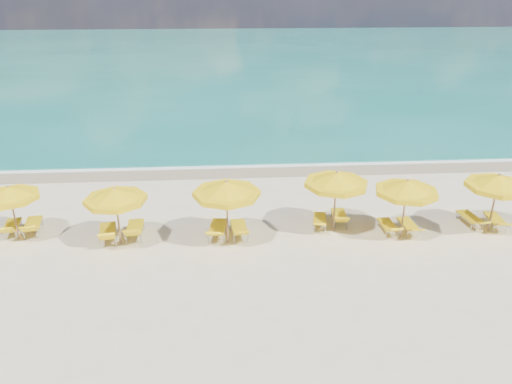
{
  "coord_description": "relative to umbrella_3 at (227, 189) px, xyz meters",
  "views": [
    {
      "loc": [
        -1.32,
        -17.75,
        9.49
      ],
      "look_at": [
        0.0,
        1.5,
        1.2
      ],
      "focal_mm": 35.0,
      "sensor_mm": 36.0,
      "label": 1
    }
  ],
  "objects": [
    {
      "name": "umbrella_5",
      "position": [
        6.89,
        -0.04,
        -0.12
      ],
      "size": [
        2.76,
        2.76,
        2.47
      ],
      "rotation": [
        0.0,
        0.0,
        0.14
      ],
      "color": "#A07550",
      "rests_on": "ground"
    },
    {
      "name": "umbrella_4",
      "position": [
        4.32,
        0.71,
        -0.02
      ],
      "size": [
        2.66,
        2.66,
        2.59
      ],
      "rotation": [
        0.0,
        0.0,
        0.04
      ],
      "color": "#A07550",
      "rests_on": "ground"
    },
    {
      "name": "lounger_2_right",
      "position": [
        -3.66,
        0.63,
        -1.99
      ],
      "size": [
        0.72,
        1.89,
        0.88
      ],
      "rotation": [
        0.0,
        0.0,
        0.05
      ],
      "color": "#A5A8AD",
      "rests_on": "ground"
    },
    {
      "name": "wet_sand_band",
      "position": [
        1.25,
        7.96,
        -2.23
      ],
      "size": [
        120.0,
        2.6,
        0.01
      ],
      "primitive_type": "cube",
      "color": "tan",
      "rests_on": "ground"
    },
    {
      "name": "lounger_3_left",
      "position": [
        -0.4,
        0.44,
        -1.99
      ],
      "size": [
        0.89,
        2.0,
        0.83
      ],
      "rotation": [
        0.0,
        0.0,
        -0.14
      ],
      "color": "#A5A8AD",
      "rests_on": "ground"
    },
    {
      "name": "lounger_4_left",
      "position": [
        3.81,
        1.03,
        -2.03
      ],
      "size": [
        0.84,
        1.7,
        0.65
      ],
      "rotation": [
        0.0,
        0.0,
        -0.2
      ],
      "color": "#A5A8AD",
      "rests_on": "ground"
    },
    {
      "name": "foam_line",
      "position": [
        1.25,
        8.76,
        -2.23
      ],
      "size": [
        120.0,
        1.2,
        0.03
      ],
      "primitive_type": "cube",
      "color": "white",
      "rests_on": "ground"
    },
    {
      "name": "lounger_6_left",
      "position": [
        10.1,
        0.76,
        -2.02
      ],
      "size": [
        0.73,
        1.79,
        0.66
      ],
      "rotation": [
        0.0,
        0.0,
        0.1
      ],
      "color": "#A5A8AD",
      "rests_on": "ground"
    },
    {
      "name": "ground_plane",
      "position": [
        1.25,
        0.56,
        -2.23
      ],
      "size": [
        120.0,
        120.0,
        0.0
      ],
      "primitive_type": "plane",
      "color": "beige"
    },
    {
      "name": "lounger_1_left",
      "position": [
        -8.65,
        1.26,
        -2.02
      ],
      "size": [
        0.83,
        1.75,
        0.77
      ],
      "rotation": [
        0.0,
        0.0,
        0.17
      ],
      "color": "#A5A8AD",
      "rests_on": "ground"
    },
    {
      "name": "umbrella_2",
      "position": [
        -4.14,
        0.11,
        -0.18
      ],
      "size": [
        2.86,
        2.86,
        2.39
      ],
      "rotation": [
        0.0,
        0.0,
        0.24
      ],
      "color": "#A07550",
      "rests_on": "ground"
    },
    {
      "name": "lounger_5_left",
      "position": [
        6.47,
        0.32,
        -2.03
      ],
      "size": [
        0.59,
        1.63,
        0.69
      ],
      "rotation": [
        0.0,
        0.0,
        0.04
      ],
      "color": "#A5A8AD",
      "rests_on": "ground"
    },
    {
      "name": "lounger_5_right",
      "position": [
        7.31,
        0.32,
        -2.03
      ],
      "size": [
        0.61,
        1.67,
        0.64
      ],
      "rotation": [
        0.0,
        0.0,
        0.05
      ],
      "color": "#A5A8AD",
      "rests_on": "ground"
    },
    {
      "name": "lounger_4_right",
      "position": [
        4.68,
        1.26,
        -2.01
      ],
      "size": [
        0.76,
        1.78,
        0.79
      ],
      "rotation": [
        0.0,
        0.0,
        -0.11
      ],
      "color": "#A5A8AD",
      "rests_on": "ground"
    },
    {
      "name": "ocean",
      "position": [
        1.25,
        48.56,
        -2.23
      ],
      "size": [
        120.0,
        80.0,
        0.3
      ],
      "primitive_type": "cube",
      "color": "#136D5F",
      "rests_on": "ground"
    },
    {
      "name": "lounger_1_right",
      "position": [
        -7.82,
        1.29,
        -2.0
      ],
      "size": [
        0.91,
        1.87,
        0.82
      ],
      "rotation": [
        0.0,
        0.0,
        0.18
      ],
      "color": "#A5A8AD",
      "rests_on": "ground"
    },
    {
      "name": "whitecap_far",
      "position": [
        9.25,
        24.56,
        -2.23
      ],
      "size": [
        18.0,
        0.3,
        0.05
      ],
      "primitive_type": "cube",
      "color": "white",
      "rests_on": "ground"
    },
    {
      "name": "lounger_2_left",
      "position": [
        -4.67,
        0.4,
        -1.99
      ],
      "size": [
        0.98,
        1.96,
        0.89
      ],
      "rotation": [
        0.0,
        0.0,
        0.19
      ],
      "color": "#A5A8AD",
      "rests_on": "ground"
    },
    {
      "name": "lounger_3_right",
      "position": [
        0.46,
        0.43,
        -2.0
      ],
      "size": [
        0.73,
        1.85,
        0.78
      ],
      "rotation": [
        0.0,
        0.0,
        0.08
      ],
      "color": "#A5A8AD",
      "rests_on": "ground"
    },
    {
      "name": "lounger_6_right",
      "position": [
        11.06,
        0.53,
        -2.02
      ],
      "size": [
        0.73,
        1.74,
        0.66
      ],
      "rotation": [
        0.0,
        0.0,
        -0.11
      ],
      "color": "#A5A8AD",
      "rests_on": "ground"
    },
    {
      "name": "umbrella_6",
      "position": [
        10.61,
        0.17,
        -0.08
      ],
      "size": [
        3.17,
        3.17,
        2.52
      ],
      "rotation": [
        0.0,
        0.0,
        -0.33
      ],
      "color": "#A07550",
      "rests_on": "ground"
    },
    {
      "name": "umbrella_3",
      "position": [
        0.0,
        0.0,
        0.0
      ],
      "size": [
        2.62,
        2.62,
        2.61
      ],
      "rotation": [
        0.0,
        0.0,
        0.02
      ],
      "color": "#A07550",
      "rests_on": "ground"
    },
    {
      "name": "whitecap_near",
      "position": [
        -4.75,
        17.56,
        -2.23
      ],
      "size": [
        14.0,
        0.36,
        0.05
      ],
      "primitive_type": "cube",
      "color": "white",
      "rests_on": "ground"
    },
    {
      "name": "umbrella_1",
      "position": [
        -8.28,
        0.88,
        -0.29
      ],
      "size": [
        2.25,
        2.25,
        2.26
      ],
      "rotation": [
        0.0,
        0.0,
        -0.0
      ],
      "color": "#A07550",
      "rests_on": "ground"
    }
  ]
}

